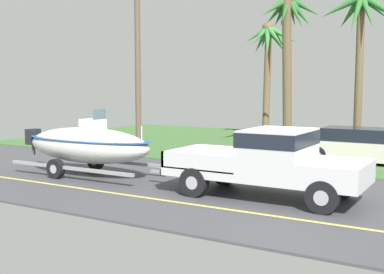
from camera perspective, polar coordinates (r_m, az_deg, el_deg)
The scene contains 8 objects.
ground at distance 21.40m, azimuth 18.55°, elevation -2.45°, with size 36.00×22.00×0.11m.
pickup_truck_towing at distance 13.26m, azimuth 9.81°, elevation -2.67°, with size 5.58×2.15×1.86m.
boat_on_trailer at distance 16.85m, azimuth -12.08°, elevation -0.88°, with size 6.31×2.15×2.24m.
parked_sedan_near at distance 20.13m, azimuth 19.18°, elevation -1.03°, with size 4.57×1.82×1.38m.
palm_tree_near_left at distance 22.49m, azimuth 19.02°, elevation 11.93°, with size 3.62×2.66×7.04m.
palm_tree_near_right at distance 28.15m, azimuth 9.03°, elevation 10.03°, with size 3.15×3.37×6.55m.
palm_tree_far_right at distance 23.13m, azimuth 11.02°, elevation 11.86°, with size 2.56×2.63×7.27m.
utility_pole at distance 21.14m, azimuth -6.32°, elevation 8.80°, with size 0.24×1.80×7.83m.
Camera 1 is at (4.40, -12.35, 3.02)m, focal length 45.93 mm.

